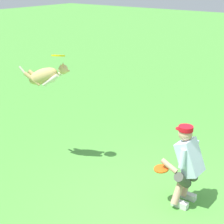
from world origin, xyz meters
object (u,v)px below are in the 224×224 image
object	(u,v)px
frisbee_flying	(58,56)
dog	(46,76)
person	(187,164)
frisbee_held	(161,169)

from	to	relation	value
frisbee_flying	dog	bearing A→B (deg)	11.11
person	frisbee_held	bearing A→B (deg)	38.35
person	dog	distance (m)	2.90
frisbee_flying	frisbee_held	size ratio (longest dim) A/B	1.05
frisbee_flying	frisbee_held	bearing A→B (deg)	179.46
dog	frisbee_held	size ratio (longest dim) A/B	4.15
person	dog	world-z (taller)	dog
person	frisbee_held	world-z (taller)	person
frisbee_flying	person	bearing A→B (deg)	-174.86
person	frisbee_flying	distance (m)	2.80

